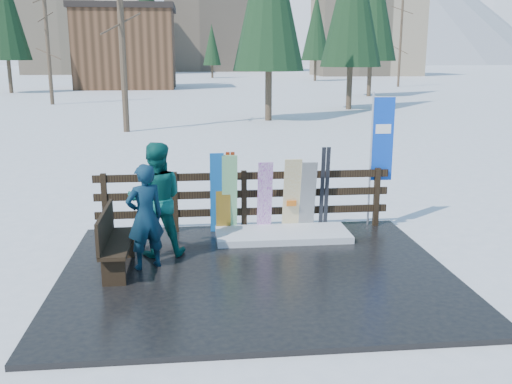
{
  "coord_description": "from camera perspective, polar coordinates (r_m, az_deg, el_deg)",
  "views": [
    {
      "loc": [
        -0.89,
        -8.29,
        3.32
      ],
      "look_at": [
        0.1,
        1.0,
        1.1
      ],
      "focal_mm": 40.0,
      "sensor_mm": 36.0,
      "label": 1
    }
  ],
  "objects": [
    {
      "name": "ski_pair_a",
      "position": [
        10.65,
        -2.61,
        -0.0
      ],
      "size": [
        0.16,
        0.3,
        1.56
      ],
      "color": "#9C2D13",
      "rests_on": "deck"
    },
    {
      "name": "bench",
      "position": [
        9.04,
        -14.12,
        -4.6
      ],
      "size": [
        0.41,
        1.5,
        0.97
      ],
      "color": "black",
      "rests_on": "deck"
    },
    {
      "name": "trees",
      "position": [
        57.37,
        -3.41,
        15.78
      ],
      "size": [
        42.3,
        68.57,
        12.73
      ],
      "color": "#382B1E",
      "rests_on": "ground"
    },
    {
      "name": "snowboard_4",
      "position": [
        10.79,
        5.18,
        -0.42
      ],
      "size": [
        0.29,
        0.34,
        1.36
      ],
      "primitive_type": "cube",
      "rotation": [
        0.23,
        0.0,
        0.0
      ],
      "color": "black",
      "rests_on": "deck"
    },
    {
      "name": "snowboard_5",
      "position": [
        10.73,
        3.58,
        -0.3
      ],
      "size": [
        0.32,
        0.35,
        1.42
      ],
      "primitive_type": "cube",
      "rotation": [
        0.23,
        0.0,
        0.0
      ],
      "color": "white",
      "rests_on": "deck"
    },
    {
      "name": "snowboard_0",
      "position": [
        10.57,
        -3.92,
        -0.13
      ],
      "size": [
        0.25,
        0.32,
        1.56
      ],
      "primitive_type": "cube",
      "rotation": [
        0.19,
        0.0,
        0.0
      ],
      "color": "blue",
      "rests_on": "deck"
    },
    {
      "name": "snowboard_3",
      "position": [
        10.66,
        0.88,
        -0.5
      ],
      "size": [
        0.27,
        0.3,
        1.37
      ],
      "primitive_type": "cube",
      "rotation": [
        0.2,
        0.0,
        0.0
      ],
      "color": "white",
      "rests_on": "deck"
    },
    {
      "name": "person_back",
      "position": [
        9.53,
        -9.96,
        -0.74
      ],
      "size": [
        0.95,
        0.76,
        1.9
      ],
      "primitive_type": "imported",
      "rotation": [
        0.0,
        0.0,
        3.18
      ],
      "color": "#0E5951",
      "rests_on": "deck"
    },
    {
      "name": "resort_buildings",
      "position": [
        123.88,
        -5.4,
        16.33
      ],
      "size": [
        73.0,
        87.6,
        22.6
      ],
      "color": "tan",
      "rests_on": "ground"
    },
    {
      "name": "ground",
      "position": [
        8.98,
        0.03,
        -8.35
      ],
      "size": [
        700.0,
        700.0,
        0.0
      ],
      "primitive_type": "plane",
      "color": "white",
      "rests_on": "ground"
    },
    {
      "name": "rental_flag",
      "position": [
        11.23,
        12.27,
        4.69
      ],
      "size": [
        0.45,
        0.04,
        2.6
      ],
      "color": "silver",
      "rests_on": "deck"
    },
    {
      "name": "snow_patch",
      "position": [
        10.51,
        2.68,
        -4.27
      ],
      "size": [
        2.43,
        1.0,
        0.12
      ],
      "primitive_type": "cube",
      "color": "white",
      "rests_on": "deck"
    },
    {
      "name": "snowboard_2",
      "position": [
        10.58,
        -3.31,
        -0.23
      ],
      "size": [
        0.27,
        0.23,
        1.51
      ],
      "primitive_type": "cube",
      "rotation": [
        0.13,
        0.0,
        0.0
      ],
      "color": "yellow",
      "rests_on": "deck"
    },
    {
      "name": "ski_pair_b",
      "position": [
        10.89,
        6.86,
        0.35
      ],
      "size": [
        0.17,
        0.17,
        1.61
      ],
      "color": "black",
      "rests_on": "deck"
    },
    {
      "name": "person_front",
      "position": [
        8.99,
        -11.03,
        -2.44
      ],
      "size": [
        0.72,
        0.63,
        1.66
      ],
      "primitive_type": "imported",
      "rotation": [
        0.0,
        0.0,
        3.61
      ],
      "color": "#0C3545",
      "rests_on": "deck"
    },
    {
      "name": "snowboard_1",
      "position": [
        10.59,
        -2.66,
        -0.22
      ],
      "size": [
        0.28,
        0.31,
        1.51
      ],
      "primitive_type": "cube",
      "rotation": [
        0.19,
        0.0,
        0.0
      ],
      "color": "white",
      "rests_on": "deck"
    },
    {
      "name": "fence",
      "position": [
        10.84,
        -1.21,
        -0.41
      ],
      "size": [
        5.6,
        0.1,
        1.15
      ],
      "color": "black",
      "rests_on": "deck"
    },
    {
      "name": "deck",
      "position": [
        8.96,
        0.03,
        -8.11
      ],
      "size": [
        6.0,
        5.0,
        0.08
      ],
      "primitive_type": "cube",
      "color": "black",
      "rests_on": "ground"
    }
  ]
}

